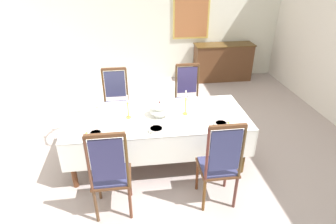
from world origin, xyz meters
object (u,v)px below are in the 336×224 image
framed_painting (192,6)px  sideboard (223,62)px  bowl_near_left (221,124)px  bowl_near_right (96,133)px  dining_table (157,121)px  bowl_far_right (193,99)px  chair_south_a (111,173)px  chair_north_a (116,101)px  bowl_far_left (156,129)px  chair_south_b (220,163)px  candlestick_east (186,105)px  spoon_primary (229,123)px  spoon_secondary (87,134)px  soup_tureen (160,109)px  candlestick_west (128,109)px  chair_north_b (188,96)px

framed_painting → sideboard: bearing=-17.9°
bowl_near_left → framed_painting: bearing=84.7°
bowl_near_right → framed_painting: framed_painting is taller
bowl_near_right → sideboard: sideboard is taller
dining_table → bowl_near_right: 0.89m
sideboard → bowl_far_right: bearing=63.2°
chair_south_a → chair_north_a: size_ratio=1.06×
chair_north_a → bowl_far_left: bearing=112.8°
sideboard → framed_painting: size_ratio=0.98×
chair_south_a → chair_north_a: bearing=90.0°
chair_north_a → bowl_far_left: (0.56, -1.33, 0.20)m
chair_south_b → bowl_far_left: size_ratio=6.25×
chair_south_a → candlestick_east: (1.01, 0.94, 0.30)m
chair_north_a → candlestick_east: chair_north_a is taller
chair_south_a → chair_south_b: same height
chair_south_b → framed_painting: framed_painting is taller
spoon_primary → spoon_secondary: same height
soup_tureen → bowl_near_left: 0.85m
soup_tureen → spoon_primary: (0.89, -0.33, -0.10)m
chair_south_b → bowl_far_left: chair_south_b is taller
candlestick_east → dining_table: bearing=180.0°
candlestick_west → bowl_far_left: bearing=-49.0°
spoon_primary → chair_south_b: bearing=-109.3°
chair_north_b → spoon_secondary: chair_north_b is taller
bowl_near_left → chair_south_b: bearing=-106.8°
chair_north_b → bowl_far_right: bearing=86.8°
chair_south_a → soup_tureen: bearing=55.5°
chair_north_b → bowl_near_left: bearing=97.7°
dining_table → chair_north_b: 1.13m
bowl_far_right → chair_south_a: bearing=-131.4°
bowl_near_left → bowl_far_left: size_ratio=0.89×
sideboard → chair_south_b: bearing=72.0°
soup_tureen → spoon_secondary: size_ratio=1.60×
soup_tureen → candlestick_west: (-0.43, 0.00, 0.03)m
chair_north_b → bowl_near_left: 1.33m
chair_north_b → soup_tureen: bearing=57.8°
chair_south_b → chair_north_b: 1.88m
candlestick_west → framed_painting: size_ratio=0.23×
candlestick_east → spoon_primary: size_ratio=2.03×
soup_tureen → framed_painting: size_ratio=0.19×
spoon_primary → bowl_near_right: bearing=-172.1°
candlestick_west → spoon_primary: bearing=-14.3°
bowl_far_left → bowl_far_right: bearing=51.7°
candlestick_west → spoon_primary: (1.32, -0.33, -0.13)m
soup_tureen → sideboard: bearing=58.3°
spoon_primary → candlestick_east: bearing=153.9°
bowl_near_left → spoon_primary: bearing=12.6°
chair_south_b → chair_north_b: chair_south_b is taller
sideboard → framed_painting: framed_painting is taller
candlestick_west → bowl_far_right: candlestick_west is taller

